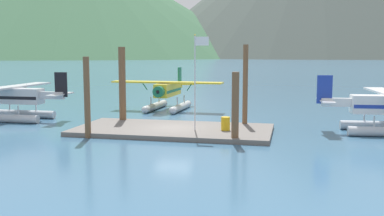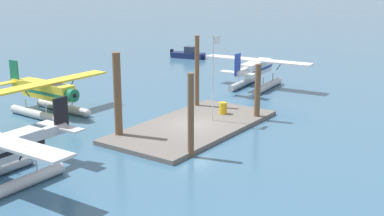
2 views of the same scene
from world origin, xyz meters
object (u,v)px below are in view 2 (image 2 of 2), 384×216
at_px(fuel_drum, 223,108).
at_px(seaplane_silver_port_fwd, 0,156).
at_px(seaplane_yellow_bow_left, 49,95).
at_px(flagpole, 214,68).
at_px(boat_navy_open_east, 189,54).
at_px(seaplane_white_stbd_fwd, 256,71).

height_order(fuel_drum, seaplane_silver_port_fwd, seaplane_silver_port_fwd).
bearing_deg(seaplane_yellow_bow_left, flagpole, -65.78).
bearing_deg(seaplane_silver_port_fwd, boat_navy_open_east, 21.84).
bearing_deg(boat_navy_open_east, seaplane_white_stbd_fwd, -124.03).
bearing_deg(boat_navy_open_east, seaplane_silver_port_fwd, -158.16).
height_order(seaplane_yellow_bow_left, seaplane_white_stbd_fwd, same).
xyz_separation_m(fuel_drum, seaplane_yellow_bow_left, (-7.07, 11.29, 0.84)).
distance_m(seaplane_yellow_bow_left, boat_navy_open_east, 28.52).
bearing_deg(flagpole, fuel_drum, 9.71).
distance_m(flagpole, fuel_drum, 3.90).
bearing_deg(seaplane_yellow_bow_left, fuel_drum, -57.93).
xyz_separation_m(seaplane_yellow_bow_left, boat_navy_open_east, (27.72, 6.62, -1.09)).
relative_size(flagpole, boat_navy_open_east, 1.28).
relative_size(flagpole, fuel_drum, 7.07).
relative_size(flagpole, seaplane_yellow_bow_left, 0.60).
xyz_separation_m(flagpole, seaplane_silver_port_fwd, (-15.53, 2.99, -2.58)).
bearing_deg(seaplane_yellow_bow_left, boat_navy_open_east, 13.42).
distance_m(seaplane_silver_port_fwd, boat_navy_open_east, 40.98).
height_order(fuel_drum, seaplane_white_stbd_fwd, seaplane_white_stbd_fwd).
height_order(flagpole, seaplane_silver_port_fwd, flagpole).
bearing_deg(seaplane_white_stbd_fwd, seaplane_silver_port_fwd, -179.61).
height_order(seaplane_white_stbd_fwd, boat_navy_open_east, seaplane_white_stbd_fwd).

